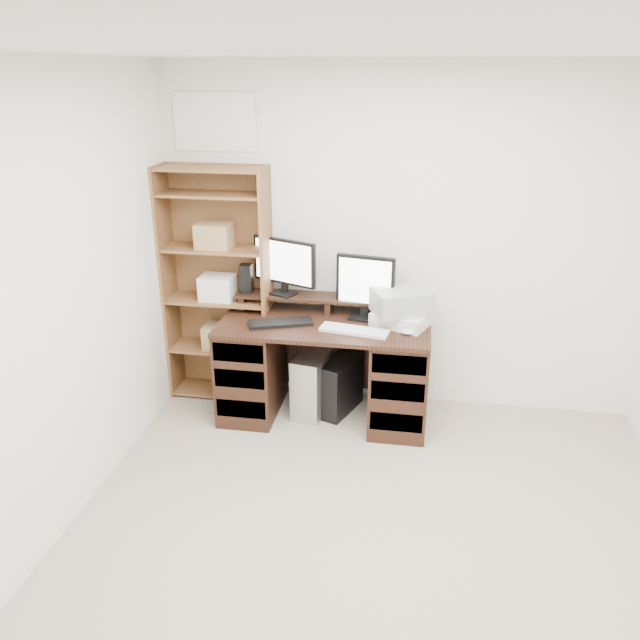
% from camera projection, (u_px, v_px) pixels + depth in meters
% --- Properties ---
extents(room, '(3.54, 4.04, 2.54)m').
position_uv_depth(room, '(380.00, 363.00, 2.69)').
color(room, tan).
rests_on(room, ground).
extents(desk, '(1.50, 0.70, 0.75)m').
position_uv_depth(desk, '(325.00, 367.00, 4.59)').
color(desk, black).
rests_on(desk, ground).
extents(riser_shelf, '(1.40, 0.22, 0.12)m').
position_uv_depth(riser_shelf, '(329.00, 300.00, 4.61)').
color(riser_shelf, black).
rests_on(riser_shelf, desk).
extents(monitor_wide, '(0.50, 0.24, 0.42)m').
position_uv_depth(monitor_wide, '(284.00, 264.00, 4.56)').
color(monitor_wide, black).
rests_on(monitor_wide, riser_shelf).
extents(monitor_small, '(0.42, 0.19, 0.46)m').
position_uv_depth(monitor_small, '(365.00, 285.00, 4.43)').
color(monitor_small, black).
rests_on(monitor_small, desk).
extents(speaker, '(0.09, 0.09, 0.22)m').
position_uv_depth(speaker, '(246.00, 278.00, 4.64)').
color(speaker, black).
rests_on(speaker, riser_shelf).
extents(keyboard_black, '(0.47, 0.29, 0.02)m').
position_uv_depth(keyboard_black, '(281.00, 323.00, 4.40)').
color(keyboard_black, black).
rests_on(keyboard_black, desk).
extents(keyboard_white, '(0.49, 0.22, 0.02)m').
position_uv_depth(keyboard_white, '(354.00, 330.00, 4.28)').
color(keyboard_white, silver).
rests_on(keyboard_white, desk).
extents(mouse, '(0.11, 0.08, 0.04)m').
position_uv_depth(mouse, '(408.00, 332.00, 4.23)').
color(mouse, silver).
rests_on(mouse, desk).
extents(printer, '(0.45, 0.39, 0.09)m').
position_uv_depth(printer, '(401.00, 319.00, 4.38)').
color(printer, beige).
rests_on(printer, desk).
extents(basket, '(0.47, 0.41, 0.17)m').
position_uv_depth(basket, '(402.00, 302.00, 4.34)').
color(basket, gray).
rests_on(basket, printer).
extents(tower_silver, '(0.30, 0.51, 0.48)m').
position_uv_depth(tower_silver, '(315.00, 381.00, 4.71)').
color(tower_silver, '#B0B2B7').
rests_on(tower_silver, ground).
extents(tower_black, '(0.32, 0.47, 0.43)m').
position_uv_depth(tower_black, '(340.00, 385.00, 4.70)').
color(tower_black, black).
rests_on(tower_black, ground).
extents(bookshelf, '(0.80, 0.30, 1.80)m').
position_uv_depth(bookshelf, '(218.00, 284.00, 4.71)').
color(bookshelf, brown).
rests_on(bookshelf, ground).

